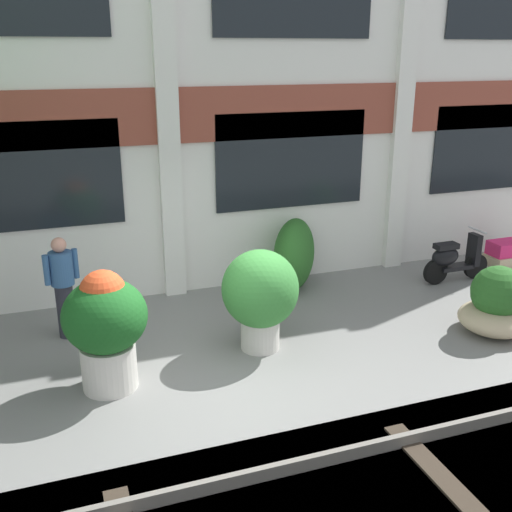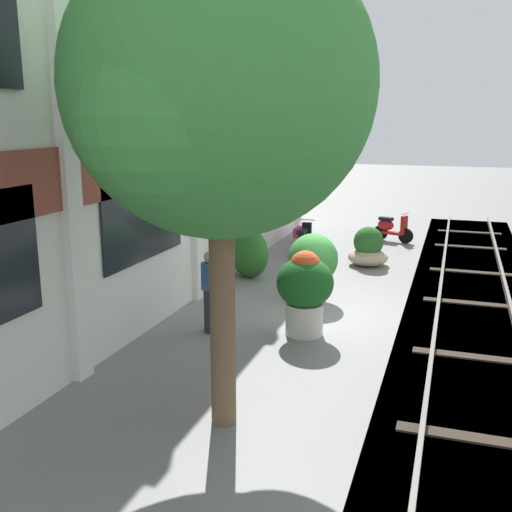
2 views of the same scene
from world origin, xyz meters
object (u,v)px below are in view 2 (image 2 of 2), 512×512
at_px(potted_plant_glazed_jar, 313,262).
at_px(scooter_second_parked, 391,228).
at_px(potted_plant_stone_basin, 305,287).
at_px(resident_by_doorway, 210,289).
at_px(scooter_near_curb, 303,240).
at_px(potted_plant_square_trough, 302,236).
at_px(broadleaf_tree, 220,95).
at_px(potted_plant_wide_bowl, 368,249).
at_px(topiary_hedge, 248,252).

height_order(potted_plant_glazed_jar, scooter_second_parked, potted_plant_glazed_jar).
relative_size(potted_plant_stone_basin, potted_plant_glazed_jar, 1.07).
bearing_deg(resident_by_doorway, scooter_near_curb, 68.28).
bearing_deg(potted_plant_square_trough, broadleaf_tree, -170.81).
bearing_deg(scooter_second_parked, potted_plant_stone_basin, -72.89).
xyz_separation_m(potted_plant_stone_basin, potted_plant_wide_bowl, (5.74, -0.35, -0.46)).
bearing_deg(potted_plant_glazed_jar, potted_plant_stone_basin, -170.53).
bearing_deg(scooter_near_curb, potted_plant_stone_basin, -166.53).
height_order(scooter_second_parked, topiary_hedge, topiary_hedge).
bearing_deg(potted_plant_stone_basin, scooter_second_parked, -3.67).
bearing_deg(potted_plant_glazed_jar, potted_plant_wide_bowl, -11.29).
relative_size(potted_plant_wide_bowl, scooter_near_curb, 0.79).
bearing_deg(potted_plant_wide_bowl, potted_plant_square_trough, 46.45).
height_order(potted_plant_stone_basin, potted_plant_square_trough, potted_plant_stone_basin).
xyz_separation_m(potted_plant_stone_basin, resident_by_doorway, (-0.44, 1.70, -0.07)).
bearing_deg(potted_plant_wide_bowl, potted_plant_stone_basin, 176.53).
bearing_deg(resident_by_doorway, potted_plant_glazed_jar, 41.62).
relative_size(potted_plant_stone_basin, potted_plant_wide_bowl, 1.46).
relative_size(scooter_second_parked, topiary_hedge, 0.96).
bearing_deg(potted_plant_glazed_jar, topiary_hedge, 55.51).
distance_m(potted_plant_stone_basin, potted_plant_glazed_jar, 2.21).
bearing_deg(potted_plant_wide_bowl, broadleaf_tree, 176.57).
distance_m(scooter_near_curb, scooter_second_parked, 3.55).
relative_size(broadleaf_tree, potted_plant_square_trough, 8.06).
bearing_deg(potted_plant_wide_bowl, scooter_second_parked, -4.02).
xyz_separation_m(scooter_near_curb, topiary_hedge, (-2.93, 0.69, 0.21)).
xyz_separation_m(broadleaf_tree, scooter_near_curb, (10.01, 1.45, -3.78)).
bearing_deg(broadleaf_tree, potted_plant_wide_bowl, -3.43).
height_order(broadleaf_tree, resident_by_doorway, broadleaf_tree).
bearing_deg(potted_plant_square_trough, potted_plant_wide_bowl, -133.55).
relative_size(potted_plant_stone_basin, potted_plant_square_trough, 2.10).
height_order(broadleaf_tree, scooter_near_curb, broadleaf_tree).
height_order(scooter_near_curb, scooter_second_parked, same).
distance_m(broadleaf_tree, potted_plant_wide_bowl, 10.03).
bearing_deg(scooter_second_parked, topiary_hedge, -96.60).
relative_size(broadleaf_tree, potted_plant_glazed_jar, 4.12).
xyz_separation_m(broadleaf_tree, potted_plant_stone_basin, (3.54, -0.21, -3.31)).
xyz_separation_m(potted_plant_square_trough, potted_plant_glazed_jar, (-5.87, -1.72, 0.63)).
height_order(potted_plant_stone_basin, resident_by_doorway, potted_plant_stone_basin).
bearing_deg(scooter_near_curb, potted_plant_square_trough, 14.33).
bearing_deg(scooter_second_parked, broadleaf_tree, -72.81).
height_order(scooter_near_curb, resident_by_doorway, resident_by_doorway).
xyz_separation_m(potted_plant_stone_basin, topiary_hedge, (3.54, 2.35, -0.26)).
height_order(potted_plant_glazed_jar, topiary_hedge, potted_plant_glazed_jar).
relative_size(potted_plant_square_trough, potted_plant_glazed_jar, 0.51).
distance_m(potted_plant_wide_bowl, potted_plant_glazed_jar, 3.65).
bearing_deg(potted_plant_square_trough, potted_plant_glazed_jar, -163.67).
height_order(potted_plant_square_trough, scooter_near_curb, scooter_near_curb).
distance_m(potted_plant_stone_basin, resident_by_doorway, 1.75).
xyz_separation_m(potted_plant_square_trough, resident_by_doorway, (-8.49, -0.39, 0.60)).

